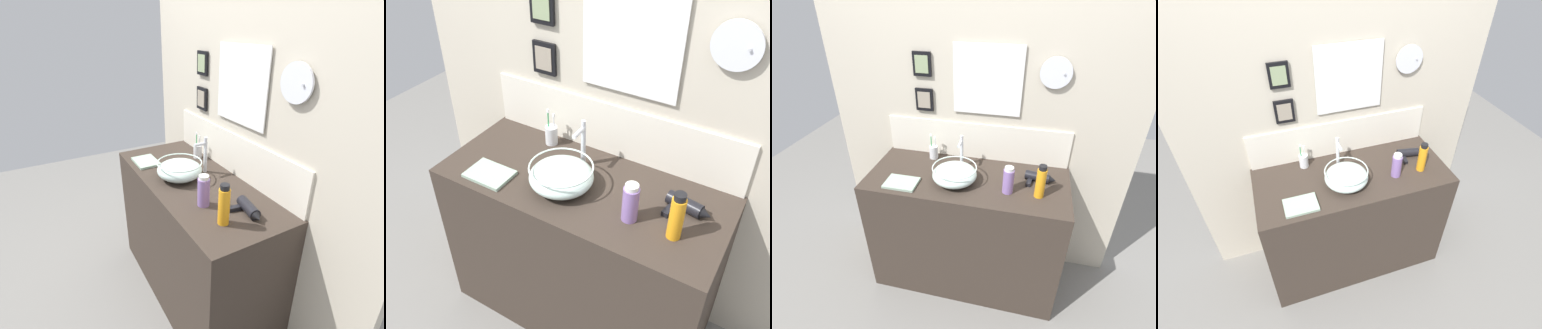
# 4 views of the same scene
# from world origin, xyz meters

# --- Properties ---
(ground_plane) EXTENTS (6.00, 6.00, 0.00)m
(ground_plane) POSITION_xyz_m (0.00, 0.00, 0.00)
(ground_plane) COLOR gray
(vanity_counter) EXTENTS (1.34, 0.57, 0.93)m
(vanity_counter) POSITION_xyz_m (0.00, 0.00, 0.47)
(vanity_counter) COLOR #382D26
(vanity_counter) RESTS_ON ground
(back_panel) EXTENTS (2.17, 0.09, 2.55)m
(back_panel) POSITION_xyz_m (0.00, 0.32, 1.27)
(back_panel) COLOR beige
(back_panel) RESTS_ON ground
(glass_bowl_sink) EXTENTS (0.29, 0.29, 0.11)m
(glass_bowl_sink) POSITION_xyz_m (-0.07, -0.06, 0.99)
(glass_bowl_sink) COLOR silver
(glass_bowl_sink) RESTS_ON vanity_counter
(faucet) EXTENTS (0.02, 0.10, 0.24)m
(faucet) POSITION_xyz_m (-0.07, 0.12, 1.07)
(faucet) COLOR silver
(faucet) RESTS_ON vanity_counter
(hair_drier) EXTENTS (0.20, 0.13, 0.06)m
(hair_drier) POSITION_xyz_m (0.47, 0.07, 0.96)
(hair_drier) COLOR black
(hair_drier) RESTS_ON vanity_counter
(toothbrush_cup) EXTENTS (0.06, 0.06, 0.19)m
(toothbrush_cup) POSITION_xyz_m (-0.30, 0.20, 0.98)
(toothbrush_cup) COLOR silver
(toothbrush_cup) RESTS_ON vanity_counter
(lotion_bottle) EXTENTS (0.06, 0.06, 0.22)m
(lotion_bottle) POSITION_xyz_m (0.47, -0.09, 1.04)
(lotion_bottle) COLOR orange
(lotion_bottle) RESTS_ON vanity_counter
(shampoo_bottle) EXTENTS (0.07, 0.07, 0.18)m
(shampoo_bottle) POSITION_xyz_m (0.28, -0.09, 1.02)
(shampoo_bottle) COLOR #8C6BB2
(shampoo_bottle) RESTS_ON vanity_counter
(hand_towel) EXTENTS (0.21, 0.15, 0.02)m
(hand_towel) POSITION_xyz_m (-0.40, -0.17, 0.94)
(hand_towel) COLOR #99B29E
(hand_towel) RESTS_ON vanity_counter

